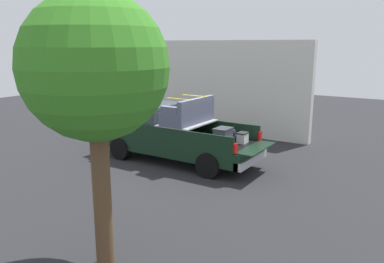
{
  "coord_description": "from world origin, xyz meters",
  "views": [
    {
      "loc": [
        -7.21,
        10.35,
        3.91
      ],
      "look_at": [
        -0.6,
        0.0,
        1.1
      ],
      "focal_mm": 35.94,
      "sensor_mm": 36.0,
      "label": 1
    }
  ],
  "objects": [
    {
      "name": "ground_plane",
      "position": [
        0.0,
        0.0,
        0.0
      ],
      "size": [
        40.0,
        40.0,
        0.0
      ],
      "primitive_type": "plane",
      "color": "#262628"
    },
    {
      "name": "tree_background",
      "position": [
        -2.51,
        5.9,
        3.51
      ],
      "size": [
        2.44,
        2.44,
        4.77
      ],
      "color": "brown",
      "rests_on": "ground_plane"
    },
    {
      "name": "pickup_truck",
      "position": [
        0.36,
        0.0,
        0.96
      ],
      "size": [
        6.05,
        2.06,
        2.23
      ],
      "color": "black",
      "rests_on": "ground_plane"
    },
    {
      "name": "building_facade",
      "position": [
        1.01,
        -4.68,
        2.03
      ],
      "size": [
        8.39,
        0.36,
        4.06
      ],
      "primitive_type": "cube",
      "color": "silver",
      "rests_on": "ground_plane"
    }
  ]
}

